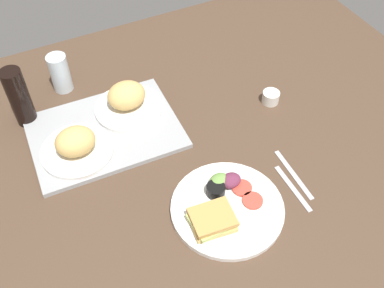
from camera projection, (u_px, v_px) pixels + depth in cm
name	position (u px, v px, depth cm)	size (l,w,h in cm)	color
ground_plane	(190.00, 165.00, 132.84)	(190.00, 150.00, 3.00)	#4C3828
serving_tray	(105.00, 132.00, 138.60)	(45.00, 33.00, 1.60)	#9EA0A3
bread_plate_near	(76.00, 145.00, 129.32)	(21.37, 21.37, 9.36)	white
bread_plate_far	(127.00, 100.00, 141.42)	(21.56, 21.56, 9.69)	white
plate_with_salad	(225.00, 206.00, 119.58)	(30.58, 30.58, 5.40)	white
drinking_glass	(60.00, 73.00, 148.12)	(6.50, 6.50, 13.30)	silver
soda_bottle	(19.00, 97.00, 135.41)	(6.40, 6.40, 20.04)	black
espresso_cup	(271.00, 97.00, 147.20)	(5.60, 5.60, 4.00)	silver
fork	(293.00, 188.00, 125.23)	(17.00, 1.40, 0.50)	#B7B7BC
knife	(294.00, 174.00, 128.47)	(19.00, 1.40, 0.50)	#B7B7BC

